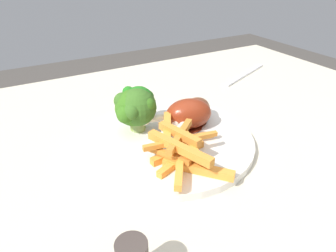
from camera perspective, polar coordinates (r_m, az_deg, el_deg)
name	(u,v)px	position (r m, az deg, el deg)	size (l,w,h in m)	color
dining_table	(192,196)	(0.56, 4.47, -13.08)	(1.06, 0.84, 0.74)	beige
dinner_plate	(168,140)	(0.49, 0.00, -2.61)	(0.28, 0.28, 0.01)	white
broccoli_floret_front	(139,102)	(0.50, -5.52, 4.51)	(0.06, 0.06, 0.07)	#76AF52
broccoli_floret_middle	(135,107)	(0.49, -6.16, 3.57)	(0.07, 0.06, 0.07)	#8AA459
broccoli_floret_back	(134,108)	(0.49, -6.37, 3.33)	(0.07, 0.06, 0.07)	#8FA94E
carrot_fries_pile	(181,148)	(0.43, 2.51, -4.25)	(0.13, 0.16, 0.04)	orange
chicken_drumstick_near	(185,114)	(0.52, 3.19, 2.21)	(0.11, 0.09, 0.04)	#5A1F10
chicken_drumstick_far	(187,114)	(0.51, 3.53, 2.25)	(0.13, 0.07, 0.05)	#5E1A0C
chicken_drumstick_extra	(194,113)	(0.52, 4.88, 2.50)	(0.12, 0.10, 0.04)	#4F2011
fork	(245,74)	(0.81, 14.27, 9.38)	(0.19, 0.01, 0.01)	silver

